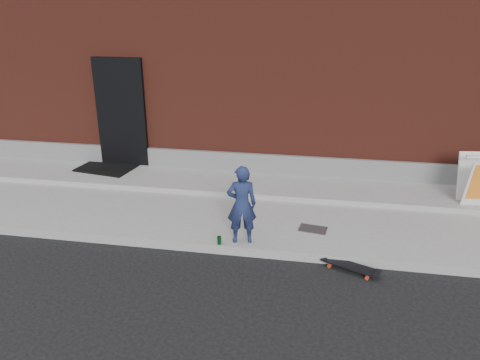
% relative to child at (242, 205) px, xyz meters
% --- Properties ---
extents(ground, '(80.00, 80.00, 0.00)m').
position_rel_child_xyz_m(ground, '(-0.42, -0.20, -0.77)').
color(ground, black).
rests_on(ground, ground).
extents(sidewalk, '(20.00, 3.00, 0.15)m').
position_rel_child_xyz_m(sidewalk, '(-0.42, 1.30, -0.69)').
color(sidewalk, gray).
rests_on(sidewalk, ground).
extents(apron, '(20.00, 1.20, 0.10)m').
position_rel_child_xyz_m(apron, '(-0.42, 2.20, -0.57)').
color(apron, gray).
rests_on(apron, sidewalk).
extents(building, '(20.00, 8.10, 5.00)m').
position_rel_child_xyz_m(building, '(-0.42, 6.79, 1.73)').
color(building, '#5C2319').
rests_on(building, ground).
extents(child, '(0.51, 0.39, 1.23)m').
position_rel_child_xyz_m(child, '(0.00, 0.00, 0.00)').
color(child, '#1C264E').
rests_on(child, sidewalk).
extents(skateboard, '(0.83, 0.52, 0.09)m').
position_rel_child_xyz_m(skateboard, '(1.63, -0.32, -0.69)').
color(skateboard, red).
rests_on(skateboard, ground).
extents(pizza_sign, '(0.60, 0.69, 0.88)m').
position_rel_child_xyz_m(pizza_sign, '(3.84, 1.89, -0.08)').
color(pizza_sign, silver).
rests_on(pizza_sign, apron).
extents(soda_can, '(0.07, 0.07, 0.13)m').
position_rel_child_xyz_m(soda_can, '(-0.32, -0.15, -0.55)').
color(soda_can, '#197D33').
rests_on(soda_can, sidewalk).
extents(doormat, '(1.28, 1.10, 0.03)m').
position_rel_child_xyz_m(doormat, '(-3.32, 2.50, -0.50)').
color(doormat, black).
rests_on(doormat, apron).
extents(utility_plate, '(0.48, 0.35, 0.01)m').
position_rel_child_xyz_m(utility_plate, '(1.07, 0.58, -0.61)').
color(utility_plate, '#505055').
rests_on(utility_plate, sidewalk).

